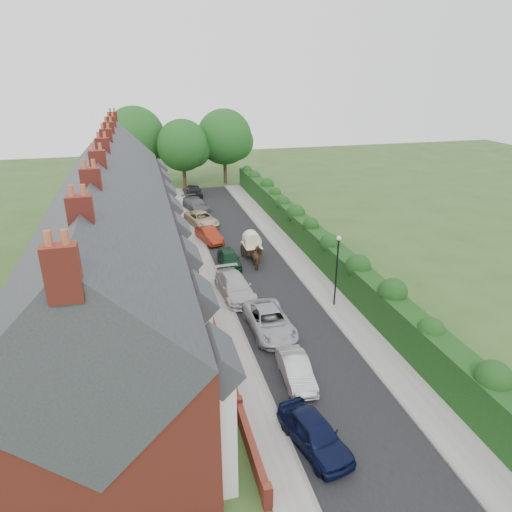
{
  "coord_description": "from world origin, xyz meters",
  "views": [
    {
      "loc": [
        -8.8,
        -21.75,
        15.25
      ],
      "look_at": [
        -0.92,
        8.99,
        2.2
      ],
      "focal_mm": 32.0,
      "sensor_mm": 36.0,
      "label": 1
    }
  ],
  "objects_px": {
    "car_silver_b": "(270,321)",
    "car_red": "(209,235)",
    "horse": "(258,258)",
    "car_white": "(235,287)",
    "car_green": "(229,259)",
    "car_black": "(194,191)",
    "lamppost": "(337,262)",
    "car_navy": "(314,433)",
    "horse_cart": "(252,243)",
    "car_beige": "(202,219)",
    "car_silver_a": "(296,370)",
    "car_grey": "(196,204)"
  },
  "relations": [
    {
      "from": "car_navy",
      "to": "car_black",
      "type": "distance_m",
      "value": 43.5
    },
    {
      "from": "car_green",
      "to": "car_silver_b",
      "type": "bearing_deg",
      "value": -87.4
    },
    {
      "from": "car_black",
      "to": "car_white",
      "type": "bearing_deg",
      "value": -91.2
    },
    {
      "from": "car_silver_b",
      "to": "horse",
      "type": "height_order",
      "value": "horse"
    },
    {
      "from": "car_black",
      "to": "car_silver_a",
      "type": "bearing_deg",
      "value": -89.18
    },
    {
      "from": "car_green",
      "to": "horse_cart",
      "type": "xyz_separation_m",
      "value": [
        2.25,
        1.25,
        0.71
      ]
    },
    {
      "from": "horse",
      "to": "horse_cart",
      "type": "height_order",
      "value": "horse_cart"
    },
    {
      "from": "car_black",
      "to": "horse",
      "type": "height_order",
      "value": "horse"
    },
    {
      "from": "car_beige",
      "to": "horse",
      "type": "relative_size",
      "value": 2.62
    },
    {
      "from": "horse",
      "to": "car_silver_a",
      "type": "bearing_deg",
      "value": 86.89
    },
    {
      "from": "car_beige",
      "to": "car_silver_a",
      "type": "bearing_deg",
      "value": -102.29
    },
    {
      "from": "car_grey",
      "to": "horse_cart",
      "type": "bearing_deg",
      "value": -94.12
    },
    {
      "from": "car_red",
      "to": "car_navy",
      "type": "bearing_deg",
      "value": -102.98
    },
    {
      "from": "car_black",
      "to": "car_green",
      "type": "bearing_deg",
      "value": -89.92
    },
    {
      "from": "car_white",
      "to": "car_black",
      "type": "bearing_deg",
      "value": 84.26
    },
    {
      "from": "car_navy",
      "to": "horse",
      "type": "distance_m",
      "value": 19.52
    },
    {
      "from": "car_beige",
      "to": "horse_cart",
      "type": "xyz_separation_m",
      "value": [
        2.95,
        -9.95,
        0.67
      ]
    },
    {
      "from": "horse_cart",
      "to": "car_silver_b",
      "type": "bearing_deg",
      "value": -98.59
    },
    {
      "from": "car_navy",
      "to": "car_beige",
      "type": "relative_size",
      "value": 0.83
    },
    {
      "from": "car_silver_b",
      "to": "car_green",
      "type": "distance_m",
      "value": 10.72
    },
    {
      "from": "car_silver_b",
      "to": "car_white",
      "type": "xyz_separation_m",
      "value": [
        -1.1,
        5.25,
        0.03
      ]
    },
    {
      "from": "horse",
      "to": "horse_cart",
      "type": "relative_size",
      "value": 0.58
    },
    {
      "from": "car_white",
      "to": "car_beige",
      "type": "xyz_separation_m",
      "value": [
        -0.04,
        16.66,
        -0.06
      ]
    },
    {
      "from": "lamppost",
      "to": "horse",
      "type": "bearing_deg",
      "value": 114.0
    },
    {
      "from": "horse",
      "to": "lamppost",
      "type": "bearing_deg",
      "value": 117.81
    },
    {
      "from": "car_navy",
      "to": "car_red",
      "type": "height_order",
      "value": "car_navy"
    },
    {
      "from": "car_silver_a",
      "to": "car_silver_b",
      "type": "relative_size",
      "value": 0.74
    },
    {
      "from": "car_silver_b",
      "to": "car_red",
      "type": "distance_m",
      "value": 16.9
    },
    {
      "from": "car_grey",
      "to": "car_black",
      "type": "relative_size",
      "value": 1.14
    },
    {
      "from": "car_green",
      "to": "car_red",
      "type": "distance_m",
      "value": 6.19
    },
    {
      "from": "car_beige",
      "to": "car_black",
      "type": "bearing_deg",
      "value": 71.5
    },
    {
      "from": "car_grey",
      "to": "car_red",
      "type": "bearing_deg",
      "value": -105.11
    },
    {
      "from": "car_beige",
      "to": "car_grey",
      "type": "xyz_separation_m",
      "value": [
        0.14,
        5.6,
        0.01
      ]
    },
    {
      "from": "car_navy",
      "to": "car_silver_a",
      "type": "relative_size",
      "value": 1.08
    },
    {
      "from": "car_navy",
      "to": "car_silver_b",
      "type": "distance_m",
      "value": 9.52
    },
    {
      "from": "car_silver_a",
      "to": "horse_cart",
      "type": "distance_m",
      "value": 17.04
    },
    {
      "from": "lamppost",
      "to": "car_black",
      "type": "xyz_separation_m",
      "value": [
        -5.6,
        31.89,
        -2.55
      ]
    },
    {
      "from": "car_red",
      "to": "car_grey",
      "type": "height_order",
      "value": "car_grey"
    },
    {
      "from": "horse",
      "to": "car_white",
      "type": "bearing_deg",
      "value": 61.56
    },
    {
      "from": "car_white",
      "to": "car_black",
      "type": "height_order",
      "value": "car_white"
    },
    {
      "from": "car_beige",
      "to": "horse",
      "type": "distance_m",
      "value": 12.4
    },
    {
      "from": "car_green",
      "to": "car_black",
      "type": "xyz_separation_m",
      "value": [
        0.09,
        23.29,
        0.07
      ]
    },
    {
      "from": "car_navy",
      "to": "horse",
      "type": "height_order",
      "value": "horse"
    },
    {
      "from": "car_red",
      "to": "car_beige",
      "type": "xyz_separation_m",
      "value": [
        0.0,
        5.05,
        0.03
      ]
    },
    {
      "from": "car_silver_a",
      "to": "car_green",
      "type": "xyz_separation_m",
      "value": [
        -0.44,
        15.68,
        0.03
      ]
    },
    {
      "from": "car_silver_b",
      "to": "car_white",
      "type": "height_order",
      "value": "car_white"
    },
    {
      "from": "car_black",
      "to": "horse_cart",
      "type": "bearing_deg",
      "value": -84.11
    },
    {
      "from": "lamppost",
      "to": "car_silver_b",
      "type": "height_order",
      "value": "lamppost"
    },
    {
      "from": "car_silver_b",
      "to": "car_black",
      "type": "bearing_deg",
      "value": 89.47
    },
    {
      "from": "car_silver_b",
      "to": "car_red",
      "type": "relative_size",
      "value": 1.29
    }
  ]
}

